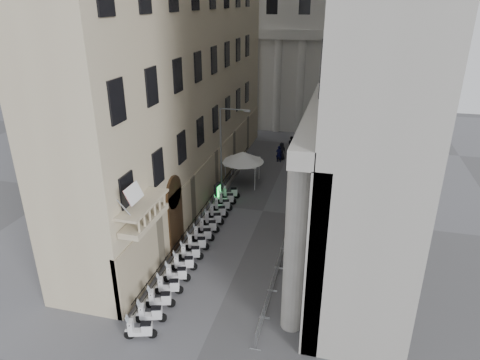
# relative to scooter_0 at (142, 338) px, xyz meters

# --- Properties ---
(far_building) EXTENTS (22.00, 10.00, 30.00)m
(far_building) POSITION_rel_scooter_0_xyz_m (3.34, 44.95, 15.00)
(far_building) COLOR #B8B6AE
(far_building) RESTS_ON ground
(iron_fence) EXTENTS (0.30, 28.00, 1.40)m
(iron_fence) POSITION_rel_scooter_0_xyz_m (-0.96, 14.95, 0.00)
(iron_fence) COLOR black
(iron_fence) RESTS_ON ground
(blue_awning) EXTENTS (1.60, 3.00, 3.00)m
(blue_awning) POSITION_rel_scooter_0_xyz_m (7.49, 22.95, 0.00)
(blue_awning) COLOR navy
(blue_awning) RESTS_ON ground
(flag) EXTENTS (1.00, 1.40, 8.20)m
(flag) POSITION_rel_scooter_0_xyz_m (-0.66, 1.95, 0.00)
(flag) COLOR #9E0C11
(flag) RESTS_ON ground
(scooter_0) EXTENTS (1.50, 0.95, 1.50)m
(scooter_0) POSITION_rel_scooter_0_xyz_m (0.00, 0.00, 0.00)
(scooter_0) COLOR silver
(scooter_0) RESTS_ON ground
(scooter_1) EXTENTS (1.50, 0.95, 1.50)m
(scooter_1) POSITION_rel_scooter_0_xyz_m (0.00, 1.28, 0.00)
(scooter_1) COLOR silver
(scooter_1) RESTS_ON ground
(scooter_2) EXTENTS (1.50, 0.95, 1.50)m
(scooter_2) POSITION_rel_scooter_0_xyz_m (0.00, 2.55, 0.00)
(scooter_2) COLOR silver
(scooter_2) RESTS_ON ground
(scooter_3) EXTENTS (1.50, 0.95, 1.50)m
(scooter_3) POSITION_rel_scooter_0_xyz_m (0.00, 3.83, 0.00)
(scooter_3) COLOR silver
(scooter_3) RESTS_ON ground
(scooter_4) EXTENTS (1.50, 0.95, 1.50)m
(scooter_4) POSITION_rel_scooter_0_xyz_m (0.00, 5.10, 0.00)
(scooter_4) COLOR silver
(scooter_4) RESTS_ON ground
(scooter_5) EXTENTS (1.50, 0.95, 1.50)m
(scooter_5) POSITION_rel_scooter_0_xyz_m (0.00, 6.38, 0.00)
(scooter_5) COLOR silver
(scooter_5) RESTS_ON ground
(scooter_6) EXTENTS (1.50, 0.95, 1.50)m
(scooter_6) POSITION_rel_scooter_0_xyz_m (0.00, 7.65, 0.00)
(scooter_6) COLOR silver
(scooter_6) RESTS_ON ground
(scooter_7) EXTENTS (1.50, 0.95, 1.50)m
(scooter_7) POSITION_rel_scooter_0_xyz_m (0.00, 8.93, 0.00)
(scooter_7) COLOR silver
(scooter_7) RESTS_ON ground
(scooter_8) EXTENTS (1.50, 0.95, 1.50)m
(scooter_8) POSITION_rel_scooter_0_xyz_m (0.00, 10.21, 0.00)
(scooter_8) COLOR silver
(scooter_8) RESTS_ON ground
(scooter_9) EXTENTS (1.50, 0.95, 1.50)m
(scooter_9) POSITION_rel_scooter_0_xyz_m (0.00, 11.48, 0.00)
(scooter_9) COLOR silver
(scooter_9) RESTS_ON ground
(scooter_10) EXTENTS (1.50, 0.95, 1.50)m
(scooter_10) POSITION_rel_scooter_0_xyz_m (0.00, 12.76, 0.00)
(scooter_10) COLOR silver
(scooter_10) RESTS_ON ground
(scooter_11) EXTENTS (1.50, 0.95, 1.50)m
(scooter_11) POSITION_rel_scooter_0_xyz_m (0.00, 14.03, 0.00)
(scooter_11) COLOR silver
(scooter_11) RESTS_ON ground
(scooter_12) EXTENTS (1.50, 0.95, 1.50)m
(scooter_12) POSITION_rel_scooter_0_xyz_m (0.00, 15.31, 0.00)
(scooter_12) COLOR silver
(scooter_12) RESTS_ON ground
(scooter_13) EXTENTS (1.50, 0.95, 1.50)m
(scooter_13) POSITION_rel_scooter_0_xyz_m (0.00, 16.58, 0.00)
(scooter_13) COLOR silver
(scooter_13) RESTS_ON ground
(scooter_14) EXTENTS (1.50, 0.95, 1.50)m
(scooter_14) POSITION_rel_scooter_0_xyz_m (0.00, 17.86, 0.00)
(scooter_14) COLOR silver
(scooter_14) RESTS_ON ground
(barrier_0) EXTENTS (0.60, 2.40, 1.10)m
(barrier_0) POSITION_rel_scooter_0_xyz_m (6.05, 1.89, 0.00)
(barrier_0) COLOR #ABAEB3
(barrier_0) RESTS_ON ground
(barrier_1) EXTENTS (0.60, 2.40, 1.10)m
(barrier_1) POSITION_rel_scooter_0_xyz_m (6.05, 4.39, 0.00)
(barrier_1) COLOR #ABAEB3
(barrier_1) RESTS_ON ground
(barrier_2) EXTENTS (0.60, 2.40, 1.10)m
(barrier_2) POSITION_rel_scooter_0_xyz_m (6.05, 6.89, 0.00)
(barrier_2) COLOR #ABAEB3
(barrier_2) RESTS_ON ground
(barrier_3) EXTENTS (0.60, 2.40, 1.10)m
(barrier_3) POSITION_rel_scooter_0_xyz_m (6.05, 9.39, 0.00)
(barrier_3) COLOR #ABAEB3
(barrier_3) RESTS_ON ground
(barrier_4) EXTENTS (0.60, 2.40, 1.10)m
(barrier_4) POSITION_rel_scooter_0_xyz_m (6.05, 11.89, 0.00)
(barrier_4) COLOR #ABAEB3
(barrier_4) RESTS_ON ground
(barrier_5) EXTENTS (0.60, 2.40, 1.10)m
(barrier_5) POSITION_rel_scooter_0_xyz_m (6.05, 14.39, 0.00)
(barrier_5) COLOR #ABAEB3
(barrier_5) RESTS_ON ground
(barrier_6) EXTENTS (0.60, 2.40, 1.10)m
(barrier_6) POSITION_rel_scooter_0_xyz_m (6.05, 16.89, 0.00)
(barrier_6) COLOR #ABAEB3
(barrier_6) RESTS_ON ground
(barrier_7) EXTENTS (0.60, 2.40, 1.10)m
(barrier_7) POSITION_rel_scooter_0_xyz_m (6.05, 19.39, 0.00)
(barrier_7) COLOR #ABAEB3
(barrier_7) RESTS_ON ground
(barrier_8) EXTENTS (0.60, 2.40, 1.10)m
(barrier_8) POSITION_rel_scooter_0_xyz_m (6.05, 21.89, 0.00)
(barrier_8) COLOR #ABAEB3
(barrier_8) RESTS_ON ground
(security_tent) EXTENTS (4.03, 4.03, 3.27)m
(security_tent) POSITION_rel_scooter_0_xyz_m (0.33, 21.41, 2.73)
(security_tent) COLOR silver
(security_tent) RESTS_ON ground
(street_lamp) EXTENTS (2.69, 0.26, 8.25)m
(street_lamp) POSITION_rel_scooter_0_xyz_m (-0.53, 17.97, 4.92)
(street_lamp) COLOR gray
(street_lamp) RESTS_ON ground
(info_kiosk) EXTENTS (0.40, 0.90, 1.85)m
(info_kiosk) POSITION_rel_scooter_0_xyz_m (-0.85, 16.69, 0.94)
(info_kiosk) COLOR black
(info_kiosk) RESTS_ON ground
(pedestrian_a) EXTENTS (0.68, 0.45, 1.84)m
(pedestrian_a) POSITION_rel_scooter_0_xyz_m (2.68, 28.29, 0.92)
(pedestrian_a) COLOR black
(pedestrian_a) RESTS_ON ground
(pedestrian_b) EXTENTS (1.19, 1.17, 1.94)m
(pedestrian_b) POSITION_rel_scooter_0_xyz_m (3.56, 31.89, 0.97)
(pedestrian_b) COLOR black
(pedestrian_b) RESTS_ON ground
(pedestrian_c) EXTENTS (1.14, 0.98, 1.98)m
(pedestrian_c) POSITION_rel_scooter_0_xyz_m (2.84, 29.08, 0.99)
(pedestrian_c) COLOR black
(pedestrian_c) RESTS_ON ground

